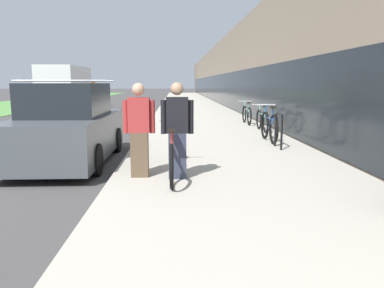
% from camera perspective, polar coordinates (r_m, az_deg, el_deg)
% --- Properties ---
extents(sidewalk_slab, '(4.44, 70.00, 0.13)m').
position_cam_1_polar(sidewalk_slab, '(26.48, -0.02, 5.75)').
color(sidewalk_slab, '#BCB5A5').
rests_on(sidewalk_slab, ground).
extents(storefront_facade, '(10.01, 70.00, 4.89)m').
position_cam_1_polar(storefront_facade, '(35.41, 11.41, 10.30)').
color(storefront_facade, gray).
rests_on(storefront_facade, ground).
extents(lawn_strip, '(7.11, 70.00, 0.03)m').
position_cam_1_polar(lawn_strip, '(32.86, -24.64, 5.51)').
color(lawn_strip, '#5B9347').
rests_on(lawn_strip, ground).
extents(tandem_bicycle, '(0.52, 2.70, 0.86)m').
position_cam_1_polar(tandem_bicycle, '(6.54, -3.03, -1.26)').
color(tandem_bicycle, black).
rests_on(tandem_bicycle, sidewalk_slab).
extents(person_rider, '(0.54, 0.21, 1.58)m').
position_cam_1_polar(person_rider, '(6.13, -2.26, 2.03)').
color(person_rider, '#33384C').
rests_on(person_rider, sidewalk_slab).
extents(person_bystander, '(0.53, 0.21, 1.57)m').
position_cam_1_polar(person_bystander, '(6.29, -8.05, 2.09)').
color(person_bystander, brown).
rests_on(person_bystander, sidewalk_slab).
extents(bike_rack_hoop, '(0.05, 0.60, 0.84)m').
position_cam_1_polar(bike_rack_hoop, '(9.27, 13.07, 2.53)').
color(bike_rack_hoop, black).
rests_on(bike_rack_hoop, sidewalk_slab).
extents(cruiser_bike_nearest, '(0.52, 1.76, 0.98)m').
position_cam_1_polar(cruiser_bike_nearest, '(10.28, 11.66, 2.63)').
color(cruiser_bike_nearest, black).
rests_on(cruiser_bike_nearest, sidewalk_slab).
extents(cruiser_bike_middle, '(0.52, 1.66, 0.86)m').
position_cam_1_polar(cruiser_bike_middle, '(12.55, 10.65, 3.63)').
color(cruiser_bike_middle, black).
rests_on(cruiser_bike_middle, sidewalk_slab).
extents(cruiser_bike_farthest, '(0.52, 1.72, 0.87)m').
position_cam_1_polar(cruiser_bike_farthest, '(14.63, 8.34, 4.49)').
color(cruiser_bike_farthest, black).
rests_on(cruiser_bike_farthest, sidewalk_slab).
extents(parked_sedan_curbside, '(1.83, 4.06, 1.76)m').
position_cam_1_polar(parked_sedan_curbside, '(8.42, -18.30, 2.41)').
color(parked_sedan_curbside, '#4C5156').
rests_on(parked_sedan_curbside, ground).
extents(moving_truck, '(2.21, 6.90, 2.73)m').
position_cam_1_polar(moving_truck, '(25.87, -18.35, 8.12)').
color(moving_truck, orange).
rests_on(moving_truck, ground).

